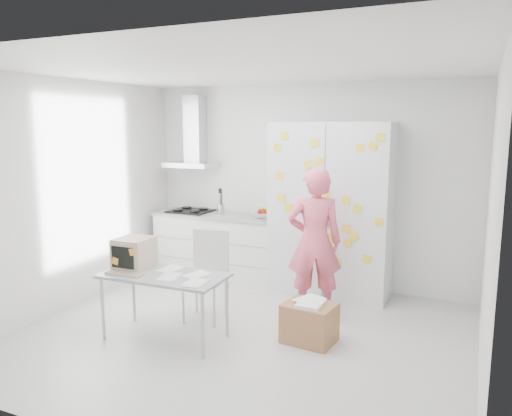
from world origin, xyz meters
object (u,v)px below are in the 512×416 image
at_px(chair, 207,269).
at_px(cardboard_box, 309,322).
at_px(person, 314,242).
at_px(desk, 145,263).

height_order(chair, cardboard_box, chair).
height_order(person, chair, person).
relative_size(person, cardboard_box, 3.16).
distance_m(desk, cardboard_box, 1.79).
bearing_deg(chair, person, 21.46).
height_order(person, desk, person).
bearing_deg(cardboard_box, desk, -163.20).
bearing_deg(desk, chair, 58.51).
distance_m(person, desk, 1.90).
height_order(desk, chair, desk).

